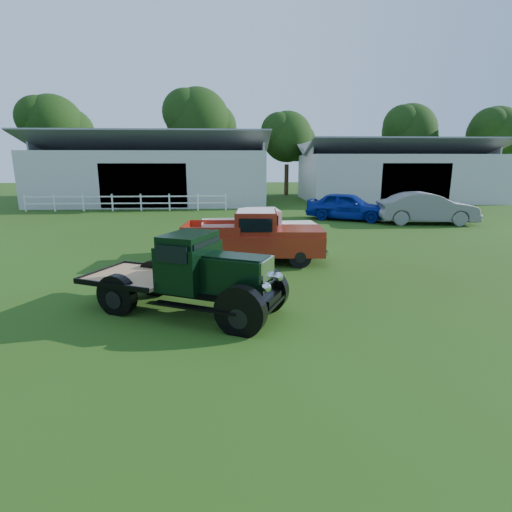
{
  "coord_description": "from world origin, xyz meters",
  "views": [
    {
      "loc": [
        -0.32,
        -8.76,
        3.41
      ],
      "look_at": [
        0.2,
        1.2,
        1.05
      ],
      "focal_mm": 28.0,
      "sensor_mm": 36.0,
      "label": 1
    }
  ],
  "objects_px": {
    "red_pickup": "(253,236)",
    "misc_car_grey": "(427,208)",
    "misc_car_blue": "(347,206)",
    "vintage_flatbed": "(186,273)",
    "white_pickup": "(260,232)"
  },
  "relations": [
    {
      "from": "red_pickup",
      "to": "misc_car_grey",
      "type": "distance_m",
      "value": 13.02
    },
    {
      "from": "misc_car_blue",
      "to": "misc_car_grey",
      "type": "bearing_deg",
      "value": -86.57
    },
    {
      "from": "vintage_flatbed",
      "to": "misc_car_grey",
      "type": "relative_size",
      "value": 0.88
    },
    {
      "from": "misc_car_blue",
      "to": "vintage_flatbed",
      "type": "bearing_deg",
      "value": 179.18
    },
    {
      "from": "misc_car_grey",
      "to": "vintage_flatbed",
      "type": "bearing_deg",
      "value": 144.08
    },
    {
      "from": "vintage_flatbed",
      "to": "misc_car_grey",
      "type": "bearing_deg",
      "value": 71.62
    },
    {
      "from": "red_pickup",
      "to": "misc_car_blue",
      "type": "height_order",
      "value": "red_pickup"
    },
    {
      "from": "vintage_flatbed",
      "to": "red_pickup",
      "type": "bearing_deg",
      "value": 93.61
    },
    {
      "from": "white_pickup",
      "to": "misc_car_grey",
      "type": "height_order",
      "value": "misc_car_grey"
    },
    {
      "from": "misc_car_grey",
      "to": "red_pickup",
      "type": "bearing_deg",
      "value": 135.84
    },
    {
      "from": "vintage_flatbed",
      "to": "misc_car_blue",
      "type": "relative_size",
      "value": 0.97
    },
    {
      "from": "white_pickup",
      "to": "red_pickup",
      "type": "bearing_deg",
      "value": -107.02
    },
    {
      "from": "white_pickup",
      "to": "misc_car_grey",
      "type": "bearing_deg",
      "value": 31.42
    },
    {
      "from": "red_pickup",
      "to": "white_pickup",
      "type": "xyz_separation_m",
      "value": [
        0.3,
        1.28,
        -0.08
      ]
    },
    {
      "from": "red_pickup",
      "to": "misc_car_blue",
      "type": "bearing_deg",
      "value": 62.65
    }
  ]
}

